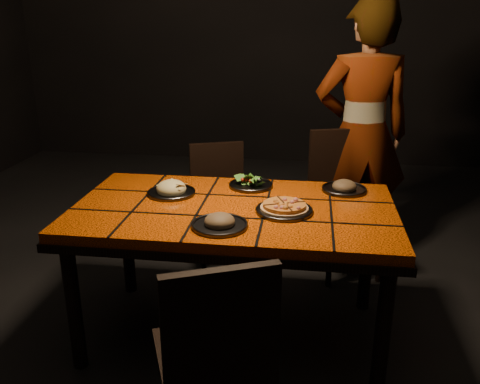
# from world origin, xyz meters

# --- Properties ---
(room_shell) EXTENTS (6.04, 7.04, 3.08)m
(room_shell) POSITION_xyz_m (0.00, 0.00, 1.50)
(room_shell) COLOR black
(room_shell) RESTS_ON ground
(dining_table) EXTENTS (1.62, 0.92, 0.75)m
(dining_table) POSITION_xyz_m (0.00, 0.00, 0.67)
(dining_table) COLOR #E15007
(dining_table) RESTS_ON ground
(chair_near) EXTENTS (0.53, 0.53, 0.89)m
(chair_near) POSITION_xyz_m (0.06, -0.83, 0.51)
(chair_near) COLOR black
(chair_near) RESTS_ON ground
(chair_far_left) EXTENTS (0.48, 0.48, 0.83)m
(chair_far_left) POSITION_xyz_m (-0.24, 0.89, 0.47)
(chair_far_left) COLOR black
(chair_far_left) RESTS_ON ground
(chair_far_right) EXTENTS (0.54, 0.54, 0.94)m
(chair_far_right) POSITION_xyz_m (0.60, 0.89, 0.54)
(chair_far_right) COLOR black
(chair_far_right) RESTS_ON ground
(diner) EXTENTS (0.71, 0.53, 1.78)m
(diner) POSITION_xyz_m (0.71, 1.08, 0.89)
(diner) COLOR brown
(diner) RESTS_ON ground
(plate_pizza) EXTENTS (0.31, 0.31, 0.04)m
(plate_pizza) POSITION_xyz_m (0.25, -0.04, 0.77)
(plate_pizza) COLOR #35353A
(plate_pizza) RESTS_ON dining_table
(plate_pasta) EXTENTS (0.26, 0.26, 0.08)m
(plate_pasta) POSITION_xyz_m (-0.36, 0.13, 0.77)
(plate_pasta) COLOR #35353A
(plate_pasta) RESTS_ON dining_table
(plate_salad) EXTENTS (0.24, 0.24, 0.07)m
(plate_salad) POSITION_xyz_m (0.05, 0.31, 0.78)
(plate_salad) COLOR #35353A
(plate_salad) RESTS_ON dining_table
(plate_mushroom_a) EXTENTS (0.26, 0.26, 0.08)m
(plate_mushroom_a) POSITION_xyz_m (-0.02, -0.27, 0.77)
(plate_mushroom_a) COLOR #35353A
(plate_mushroom_a) RESTS_ON dining_table
(plate_mushroom_b) EXTENTS (0.24, 0.24, 0.08)m
(plate_mushroom_b) POSITION_xyz_m (0.56, 0.31, 0.77)
(plate_mushroom_b) COLOR #35353A
(plate_mushroom_b) RESTS_ON dining_table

